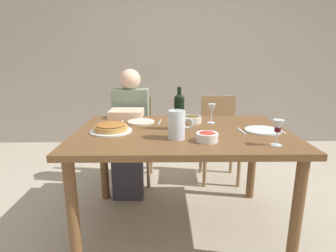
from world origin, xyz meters
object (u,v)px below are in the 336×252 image
(wine_glass_left_diner, at_px, (212,110))
(wine_bottle, at_px, (179,112))
(water_pitcher, at_px, (177,126))
(dinner_plate_right_setting, at_px, (263,130))
(salad_bowl, at_px, (207,136))
(chair_left, at_px, (134,133))
(baked_tart, at_px, (111,128))
(olive_bowl, at_px, (191,119))
(diner_left, at_px, (130,128))
(dining_table, at_px, (182,143))
(wine_glass_right_diner, at_px, (278,127))
(dinner_plate_left_setting, at_px, (141,122))
(chair_right, at_px, (219,132))

(wine_glass_left_diner, bearing_deg, wine_bottle, -144.47)
(water_pitcher, height_order, dinner_plate_right_setting, water_pitcher)
(water_pitcher, bearing_deg, salad_bowl, -18.31)
(wine_glass_left_diner, relative_size, chair_left, 0.18)
(baked_tart, xyz_separation_m, salad_bowl, (0.64, -0.23, 0.00))
(baked_tart, bearing_deg, wine_glass_left_diner, 18.32)
(chair_left, bearing_deg, wine_glass_left_diner, 138.27)
(olive_bowl, bearing_deg, wine_glass_left_diner, -7.25)
(dinner_plate_right_setting, bearing_deg, diner_left, 146.93)
(water_pitcher, distance_m, baked_tart, 0.49)
(water_pitcher, bearing_deg, chair_left, 110.56)
(dining_table, height_order, water_pitcher, water_pitcher)
(wine_glass_right_diner, relative_size, chair_left, 0.18)
(baked_tart, distance_m, salad_bowl, 0.68)
(water_pitcher, height_order, wine_glass_right_diner, water_pitcher)
(wine_bottle, relative_size, dinner_plate_left_setting, 1.41)
(wine_glass_left_diner, bearing_deg, chair_right, 72.67)
(salad_bowl, bearing_deg, wine_bottle, 118.64)
(wine_bottle, height_order, water_pitcher, wine_bottle)
(dining_table, xyz_separation_m, chair_right, (0.45, 0.88, -0.17))
(chair_left, bearing_deg, olive_bowl, 131.91)
(dining_table, height_order, salad_bowl, salad_bowl)
(wine_glass_right_diner, bearing_deg, wine_glass_left_diner, 117.09)
(diner_left, relative_size, chair_right, 1.33)
(dining_table, distance_m, salad_bowl, 0.32)
(wine_glass_right_diner, bearing_deg, dining_table, 147.51)
(wine_glass_left_diner, xyz_separation_m, chair_right, (0.21, 0.66, -0.37))
(olive_bowl, bearing_deg, diner_left, 144.06)
(diner_left, bearing_deg, olive_bowl, 145.44)
(chair_left, xyz_separation_m, chair_right, (0.90, 0.01, 0.00))
(olive_bowl, distance_m, chair_left, 0.88)
(water_pitcher, xyz_separation_m, chair_right, (0.50, 1.08, -0.34))
(dinner_plate_right_setting, relative_size, chair_right, 0.28)
(dining_table, bearing_deg, dinner_plate_left_setting, 141.63)
(salad_bowl, xyz_separation_m, diner_left, (-0.59, 0.89, -0.18))
(dining_table, relative_size, dinner_plate_right_setting, 6.05)
(salad_bowl, height_order, wine_glass_left_diner, wine_glass_left_diner)
(wine_bottle, xyz_separation_m, water_pitcher, (-0.03, -0.23, -0.05))
(diner_left, bearing_deg, chair_left, -89.77)
(dining_table, xyz_separation_m, dinner_plate_right_setting, (0.57, -0.03, 0.10))
(wine_glass_left_diner, distance_m, dinner_plate_left_setting, 0.57)
(wine_glass_right_diner, bearing_deg, dinner_plate_left_setting, 145.25)
(dinner_plate_left_setting, relative_size, diner_left, 0.19)
(diner_left, bearing_deg, salad_bowl, 124.86)
(salad_bowl, distance_m, diner_left, 1.09)
(salad_bowl, xyz_separation_m, olive_bowl, (-0.05, 0.50, -0.00))
(dining_table, height_order, wine_glass_right_diner, wine_glass_right_diner)
(olive_bowl, distance_m, wine_glass_left_diner, 0.17)
(salad_bowl, xyz_separation_m, wine_glass_left_diner, (0.11, 0.48, 0.08))
(salad_bowl, relative_size, chair_left, 0.16)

